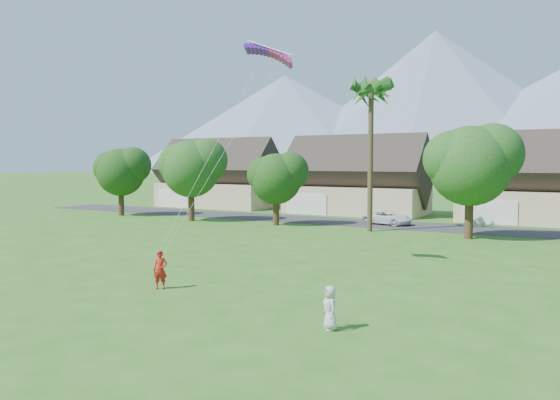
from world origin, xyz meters
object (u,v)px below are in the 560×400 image
Objects in this scene: kite_flyer at (160,270)px; parafoil_kite at (270,52)px; parked_car at (387,217)px; watcher at (330,308)px.

kite_flyer is 12.50m from parafoil_kite.
parked_car is 25.88m from parafoil_kite.
parked_car is at bearing 61.79° from kite_flyer.
kite_flyer reaches higher than watcher.
parked_car is (-8.62, 31.48, -0.12)m from watcher.
watcher reaches higher than parked_car.
parafoil_kite is at bearing 176.70° from watcher.
watcher is (9.20, -1.70, -0.11)m from kite_flyer.
watcher is at bearing -37.54° from kite_flyer.
kite_flyer is at bearing -169.18° from parked_car.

